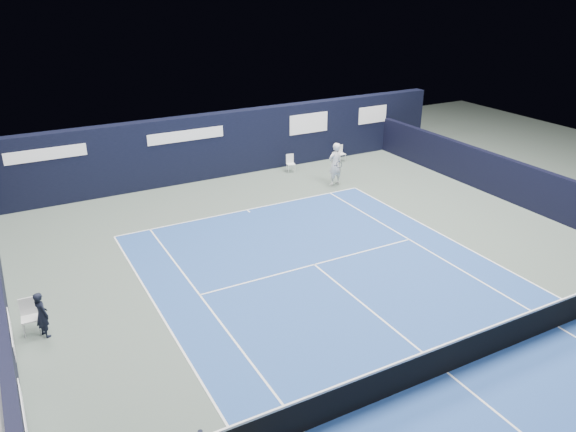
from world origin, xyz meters
The scene contains 12 objects.
ground centered at (0.00, 2.00, 0.00)m, with size 48.00×48.00×0.00m, color #49574F.
court_surface centered at (0.00, 0.00, 0.00)m, with size 10.97×23.77×0.01m, color navy.
enclosure_wall_right centered at (10.50, 6.00, 0.90)m, with size 0.30×22.00×1.80m, color black.
folding_chair_back_a centered at (4.03, 15.46, 0.58)m, with size 0.45×0.48×0.87m.
folding_chair_back_b centered at (7.17, 15.67, 0.48)m, with size 0.38×0.37×0.84m.
line_judge_chair centered at (-8.84, 6.81, 0.58)m, with size 0.48×0.46×1.01m.
line_judge centered at (-8.54, 6.43, 0.67)m, with size 0.49×0.32×1.35m, color black.
court_markings centered at (0.00, 0.00, 0.01)m, with size 11.03×23.83×0.00m.
tennis_net centered at (0.00, 0.00, 0.51)m, with size 12.90×0.10×1.10m.
back_sponsor_wall centered at (0.01, 16.50, 1.55)m, with size 26.00×0.63×3.10m.
side_barrier_left centered at (-9.50, 5.97, 0.60)m, with size 0.33×22.00×1.20m.
tennis_player centered at (4.92, 12.76, 1.00)m, with size 0.79×0.90×2.01m.
Camera 1 is at (-8.82, -7.96, 9.08)m, focal length 35.00 mm.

